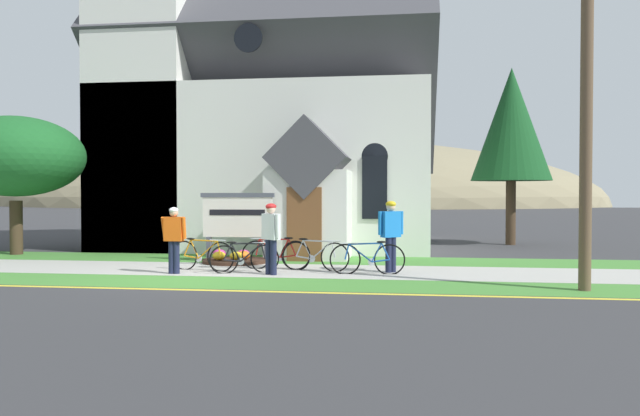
# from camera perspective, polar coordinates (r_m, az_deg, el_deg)

# --- Properties ---
(ground) EXTENTS (140.00, 140.00, 0.00)m
(ground) POSITION_cam_1_polar(r_m,az_deg,el_deg) (18.25, -8.21, -4.73)
(ground) COLOR #333335
(sidewalk_slab) EXTENTS (32.00, 2.72, 0.01)m
(sidewalk_slab) POSITION_cam_1_polar(r_m,az_deg,el_deg) (16.21, -9.74, -5.49)
(sidewalk_slab) COLOR #A8A59E
(sidewalk_slab) RESTS_ON ground
(grass_verge) EXTENTS (32.00, 1.82, 0.01)m
(grass_verge) POSITION_cam_1_polar(r_m,az_deg,el_deg) (14.08, -12.56, -6.55)
(grass_verge) COLOR #427F33
(grass_verge) RESTS_ON ground
(church_lawn) EXTENTS (24.00, 2.36, 0.01)m
(church_lawn) POSITION_cam_1_polar(r_m,az_deg,el_deg) (18.63, -7.37, -4.59)
(church_lawn) COLOR #427F33
(church_lawn) RESTS_ON ground
(curb_paint_stripe) EXTENTS (28.00, 0.16, 0.01)m
(curb_paint_stripe) POSITION_cam_1_polar(r_m,az_deg,el_deg) (13.10, -14.19, -7.16)
(curb_paint_stripe) COLOR yellow
(curb_paint_stripe) RESTS_ON ground
(church_building) EXTENTS (11.69, 10.87, 13.42)m
(church_building) POSITION_cam_1_polar(r_m,az_deg,el_deg) (24.00, -5.08, 8.90)
(church_building) COLOR silver
(church_building) RESTS_ON ground
(church_sign) EXTENTS (2.09, 0.20, 1.94)m
(church_sign) POSITION_cam_1_polar(r_m,az_deg,el_deg) (17.75, -7.50, -0.82)
(church_sign) COLOR #474C56
(church_sign) RESTS_ON ground
(flower_bed) EXTENTS (1.81, 1.81, 0.34)m
(flower_bed) POSITION_cam_1_polar(r_m,az_deg,el_deg) (17.60, -7.80, -4.62)
(flower_bed) COLOR #382319
(flower_bed) RESTS_ON ground
(bicycle_green) EXTENTS (1.60, 0.62, 0.79)m
(bicycle_green) POSITION_cam_1_polar(r_m,az_deg,el_deg) (15.28, -6.90, -4.54)
(bicycle_green) COLOR black
(bicycle_green) RESTS_ON ground
(bicycle_silver) EXTENTS (1.76, 0.43, 0.83)m
(bicycle_silver) POSITION_cam_1_polar(r_m,az_deg,el_deg) (15.93, -10.67, -4.23)
(bicycle_silver) COLOR black
(bicycle_silver) RESTS_ON ground
(bicycle_white) EXTENTS (1.80, 0.19, 0.82)m
(bicycle_white) POSITION_cam_1_polar(r_m,az_deg,el_deg) (14.98, 4.35, -4.59)
(bicycle_white) COLOR black
(bicycle_white) RESTS_ON ground
(bicycle_red) EXTENTS (1.76, 0.18, 0.84)m
(bicycle_red) POSITION_cam_1_polar(r_m,az_deg,el_deg) (15.99, -4.00, -4.19)
(bicycle_red) COLOR black
(bicycle_red) RESTS_ON ground
(bicycle_orange) EXTENTS (1.73, 0.31, 0.83)m
(bicycle_orange) POSITION_cam_1_polar(r_m,az_deg,el_deg) (15.62, -0.44, -4.34)
(bicycle_orange) COLOR black
(bicycle_orange) RESTS_ON ground
(cyclist_in_yellow_jersey) EXTENTS (0.49, 0.57, 1.69)m
(cyclist_in_yellow_jersey) POSITION_cam_1_polar(r_m,az_deg,el_deg) (14.83, -4.47, -2.27)
(cyclist_in_yellow_jersey) COLOR #191E38
(cyclist_in_yellow_jersey) RESTS_ON ground
(cyclist_in_white_jersey) EXTENTS (0.63, 0.30, 1.60)m
(cyclist_in_white_jersey) POSITION_cam_1_polar(r_m,az_deg,el_deg) (15.37, -13.13, -2.44)
(cyclist_in_white_jersey) COLOR #191E38
(cyclist_in_white_jersey) RESTS_ON ground
(cyclist_in_orange_jersey) EXTENTS (0.60, 0.46, 1.74)m
(cyclist_in_orange_jersey) POSITION_cam_1_polar(r_m,az_deg,el_deg) (15.31, 6.45, -2.02)
(cyclist_in_orange_jersey) COLOR #191E38
(cyclist_in_orange_jersey) RESTS_ON ground
(utility_pole) EXTENTS (3.12, 0.28, 9.15)m
(utility_pole) POSITION_cam_1_polar(r_m,az_deg,el_deg) (13.80, 22.70, 14.35)
(utility_pole) COLOR brown
(utility_pole) RESTS_ON ground
(roadside_conifer) EXTENTS (2.96, 2.96, 6.60)m
(roadside_conifer) POSITION_cam_1_polar(r_m,az_deg,el_deg) (24.61, 16.99, 7.23)
(roadside_conifer) COLOR #3D2D1E
(roadside_conifer) RESTS_ON ground
(yard_deciduous_tree) EXTENTS (4.24, 4.24, 4.35)m
(yard_deciduous_tree) POSITION_cam_1_polar(r_m,az_deg,el_deg) (21.94, -25.93, 4.20)
(yard_deciduous_tree) COLOR #3D2D1E
(yard_deciduous_tree) RESTS_ON ground
(distant_hill) EXTENTS (96.00, 55.21, 20.71)m
(distant_hill) POSITION_cam_1_polar(r_m,az_deg,el_deg) (100.22, -2.64, 0.27)
(distant_hill) COLOR #847A5B
(distant_hill) RESTS_ON ground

